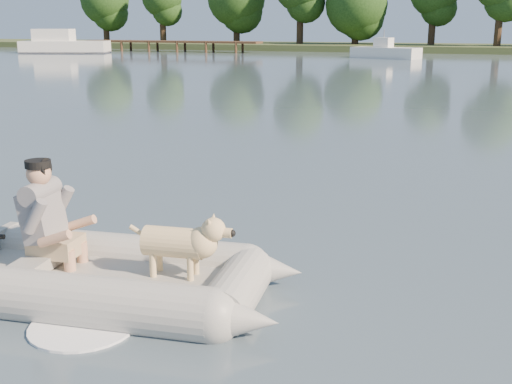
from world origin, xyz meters
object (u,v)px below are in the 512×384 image
at_px(dinghy, 108,236).
at_px(motorboat, 386,45).
at_px(man, 44,212).
at_px(dog, 174,248).
at_px(dock, 172,46).
at_px(cabin_cruiser, 65,41).

height_order(dinghy, motorboat, motorboat).
distance_m(man, dog, 1.45).
distance_m(dock, dog, 57.98).
distance_m(dinghy, man, 0.76).
distance_m(dog, motorboat, 46.94).
bearing_deg(dog, motorboat, 89.94).
bearing_deg(cabin_cruiser, man, -72.30).
relative_size(dinghy, dog, 4.86).
xyz_separation_m(man, dog, (1.41, 0.14, -0.27)).
xyz_separation_m(cabin_cruiser, motorboat, (29.45, 0.43, -0.03)).
bearing_deg(motorboat, cabin_cruiser, -160.75).
distance_m(dinghy, motorboat, 47.00).
bearing_deg(motorboat, dog, -66.00).
bearing_deg(man, dock, 109.52).
distance_m(man, motorboat, 46.96).
bearing_deg(man, dog, 0.00).
bearing_deg(dinghy, dock, 110.19).
xyz_separation_m(dinghy, motorboat, (-3.90, 46.84, 0.43)).
xyz_separation_m(dog, cabin_cruiser, (-34.03, 46.28, 0.54)).
distance_m(dog, cabin_cruiser, 57.45).
relative_size(dock, man, 15.83).
bearing_deg(motorboat, man, -67.73).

